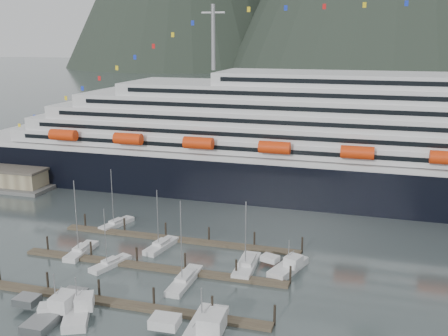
{
  "coord_description": "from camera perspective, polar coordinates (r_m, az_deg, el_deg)",
  "views": [
    {
      "loc": [
        30.74,
        -72.86,
        38.63
      ],
      "look_at": [
        2.58,
        22.0,
        13.67
      ],
      "focal_mm": 42.0,
      "sensor_mm": 36.0,
      "label": 1
    }
  ],
  "objects": [
    {
      "name": "sailboat_a",
      "position": [
        100.31,
        -15.27,
        -8.76
      ],
      "size": [
        2.83,
        8.85,
        14.56
      ],
      "rotation": [
        0.0,
        0.0,
        1.6
      ],
      "color": "silver",
      "rests_on": "ground"
    },
    {
      "name": "trawler_b",
      "position": [
        79.86,
        -15.72,
        -14.66
      ],
      "size": [
        8.85,
        10.4,
        6.44
      ],
      "rotation": [
        0.0,
        0.0,
        2.0
      ],
      "color": "silver",
      "rests_on": "ground"
    },
    {
      "name": "dock_mid",
      "position": [
        92.21,
        -7.98,
        -10.55
      ],
      "size": [
        48.18,
        2.28,
        3.2
      ],
      "color": "#483C2E",
      "rests_on": "ground"
    },
    {
      "name": "cruise_ship",
      "position": [
        130.54,
        15.87,
        1.86
      ],
      "size": [
        210.0,
        30.4,
        50.3
      ],
      "color": "black",
      "rests_on": "ground"
    },
    {
      "name": "ground",
      "position": [
        88.01,
        -5.82,
        -11.96
      ],
      "size": [
        1600.0,
        1600.0,
        0.0
      ],
      "primitive_type": "plane",
      "color": "#4A5757",
      "rests_on": "ground"
    },
    {
      "name": "sailboat_f",
      "position": [
        99.87,
        -6.85,
        -8.45
      ],
      "size": [
        4.01,
        9.07,
        12.04
      ],
      "rotation": [
        0.0,
        0.0,
        1.4
      ],
      "color": "silver",
      "rests_on": "ground"
    },
    {
      "name": "dock_far",
      "position": [
        103.18,
        -4.99,
        -7.7
      ],
      "size": [
        48.18,
        2.28,
        3.2
      ],
      "color": "#483C2E",
      "rests_on": "ground"
    },
    {
      "name": "trawler_d",
      "position": [
        71.95,
        -2.54,
        -17.4
      ],
      "size": [
        10.1,
        13.64,
        8.08
      ],
      "rotation": [
        0.0,
        0.0,
        1.61
      ],
      "color": "silver",
      "rests_on": "ground"
    },
    {
      "name": "dock_near",
      "position": [
        81.84,
        -11.84,
        -14.09
      ],
      "size": [
        48.18,
        2.28,
        3.2
      ],
      "color": "#483C2E",
      "rests_on": "ground"
    },
    {
      "name": "sailboat_h",
      "position": [
        91.09,
        2.47,
        -10.65
      ],
      "size": [
        3.26,
        10.42,
        12.91
      ],
      "rotation": [
        0.0,
        0.0,
        1.6
      ],
      "color": "silver",
      "rests_on": "ground"
    },
    {
      "name": "trawler_a",
      "position": [
        81.0,
        -17.87,
        -14.36
      ],
      "size": [
        9.07,
        12.6,
        6.88
      ],
      "rotation": [
        0.0,
        0.0,
        1.59
      ],
      "color": "gray",
      "rests_on": "ground"
    },
    {
      "name": "sailboat_c",
      "position": [
        94.05,
        -12.26,
        -10.18
      ],
      "size": [
        4.7,
        8.4,
        11.0
      ],
      "rotation": [
        0.0,
        0.0,
        1.24
      ],
      "color": "silver",
      "rests_on": "ground"
    },
    {
      "name": "sailboat_e",
      "position": [
        112.66,
        -11.61,
        -5.98
      ],
      "size": [
        4.43,
        8.97,
        12.81
      ],
      "rotation": [
        0.0,
        0.0,
        1.31
      ],
      "color": "silver",
      "rests_on": "ground"
    },
    {
      "name": "sailboat_d",
      "position": [
        86.39,
        -4.32,
        -12.14
      ],
      "size": [
        2.7,
        10.76,
        14.65
      ],
      "rotation": [
        0.0,
        0.0,
        1.56
      ],
      "color": "silver",
      "rests_on": "ground"
    },
    {
      "name": "trawler_e",
      "position": [
        90.81,
        6.94,
        -10.57
      ],
      "size": [
        8.03,
        9.87,
        6.05
      ],
      "rotation": [
        0.0,
        0.0,
        1.25
      ],
      "color": "silver",
      "rests_on": "ground"
    }
  ]
}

